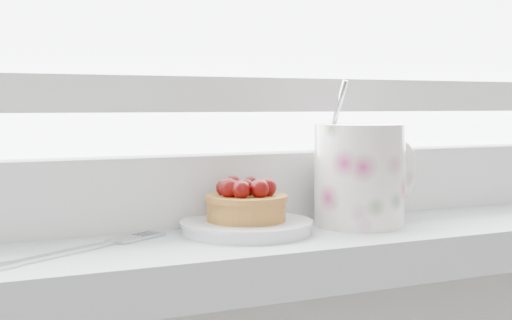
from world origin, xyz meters
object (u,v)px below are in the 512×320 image
floral_mug (362,173)px  fork (85,248)px  raspberry_tart (246,202)px  saucer (246,227)px

floral_mug → fork: (-0.28, -0.01, -0.05)m
raspberry_tart → fork: 0.16m
raspberry_tart → floral_mug: floral_mug is taller
saucer → raspberry_tart: 0.02m
raspberry_tart → floral_mug: size_ratio=0.54×
raspberry_tart → fork: size_ratio=0.48×
floral_mug → fork: 0.28m
saucer → floral_mug: (0.12, -0.01, 0.05)m
saucer → fork: bearing=-175.0°
fork → raspberry_tart: bearing=5.0°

